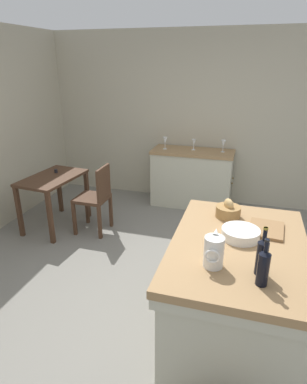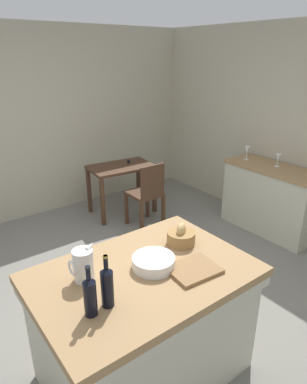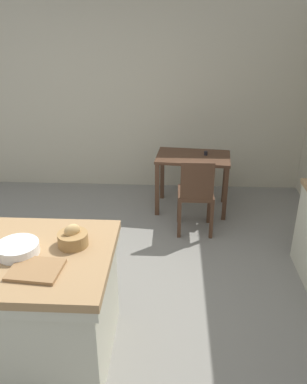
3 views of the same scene
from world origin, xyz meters
The scene contains 15 objects.
ground_plane centered at (0.00, 0.00, 0.00)m, with size 6.76×6.76×0.00m, color slate.
wall_right centered at (2.60, 0.00, 1.30)m, with size 0.12×5.20×2.60m, color #B2AA93.
island_table centered at (-0.36, -0.63, 0.48)m, with size 1.43×0.98×0.89m.
side_cabinet centered at (2.26, 0.18, 0.44)m, with size 0.52×1.25×0.89m.
writing_desk centered at (1.00, 1.83, 0.61)m, with size 0.95×0.65×0.77m.
wooden_chair centered at (1.02, 1.22, 0.50)m, with size 0.40×0.40×0.91m.
pitcher centered at (-0.71, -0.48, 1.00)m, with size 0.17×0.13×0.25m.
wash_bowl centered at (-0.28, -0.63, 0.93)m, with size 0.29×0.29×0.08m, color white.
bread_basket centered at (0.06, -0.51, 0.95)m, with size 0.21×0.21×0.17m.
cutting_board centered at (-0.10, -0.82, 0.90)m, with size 0.32×0.26×0.02m, color olive.
wine_bottle_dark centered at (-0.71, -0.77, 1.02)m, with size 0.07×0.07×0.33m.
wine_bottle_amber centered at (-0.82, -0.78, 1.02)m, with size 0.07×0.07×0.31m.
wine_glass_far_left centered at (2.30, -0.26, 1.01)m, with size 0.07×0.07×0.18m.
wine_glass_left centered at (2.29, 0.18, 1.00)m, with size 0.07×0.07×0.17m.
wine_glass_middle centered at (2.23, 0.61, 1.01)m, with size 0.07×0.07×0.18m.
Camera 1 is at (-2.58, -0.62, 2.14)m, focal length 30.86 mm.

